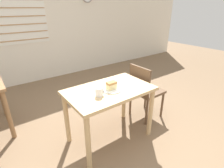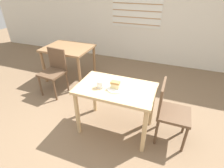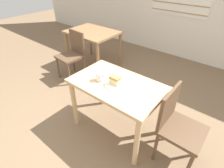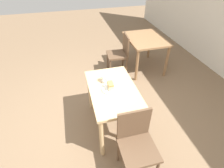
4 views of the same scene
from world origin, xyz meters
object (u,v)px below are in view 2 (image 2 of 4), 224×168
at_px(dining_table_near, 116,95).
at_px(dining_table_far, 68,52).
at_px(cake_slice, 115,85).
at_px(plate, 115,88).
at_px(chair_far_corner, 54,70).
at_px(coffee_mug, 100,84).
at_px(chair_near_window, 169,110).

height_order(dining_table_near, dining_table_far, dining_table_far).
bearing_deg(cake_slice, plate, -60.40).
relative_size(dining_table_near, cake_slice, 9.10).
bearing_deg(dining_table_far, plate, -38.11).
relative_size(chair_far_corner, plate, 3.81).
bearing_deg(plate, coffee_mug, -169.98).
relative_size(chair_near_window, chair_far_corner, 1.00).
bearing_deg(chair_far_corner, plate, -17.11).
height_order(dining_table_near, chair_far_corner, chair_far_corner).
relative_size(dining_table_far, coffee_mug, 9.75).
xyz_separation_m(dining_table_far, coffee_mug, (1.32, -1.23, 0.16)).
bearing_deg(chair_near_window, plate, 100.14).
height_order(dining_table_far, plate, plate).
height_order(dining_table_far, coffee_mug, coffee_mug).
distance_m(dining_table_near, chair_near_window, 0.75).
relative_size(dining_table_far, chair_near_window, 1.11).
bearing_deg(chair_near_window, chair_far_corner, 78.12).
distance_m(chair_far_corner, cake_slice, 1.62).
height_order(chair_near_window, plate, chair_near_window).
bearing_deg(cake_slice, dining_table_near, 94.70).
xyz_separation_m(plate, cake_slice, (-0.00, 0.00, 0.05)).
bearing_deg(coffee_mug, dining_table_far, 137.07).
distance_m(chair_near_window, chair_far_corner, 2.26).
relative_size(chair_near_window, cake_slice, 7.61).
bearing_deg(dining_table_near, chair_far_corner, 159.39).
height_order(plate, coffee_mug, coffee_mug).
bearing_deg(chair_far_corner, dining_table_far, 99.05).
xyz_separation_m(dining_table_near, coffee_mug, (-0.19, -0.08, 0.17)).
distance_m(chair_near_window, plate, 0.79).
distance_m(dining_table_far, chair_near_window, 2.49).
distance_m(chair_far_corner, plate, 1.61).
bearing_deg(cake_slice, chair_near_window, 9.74).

